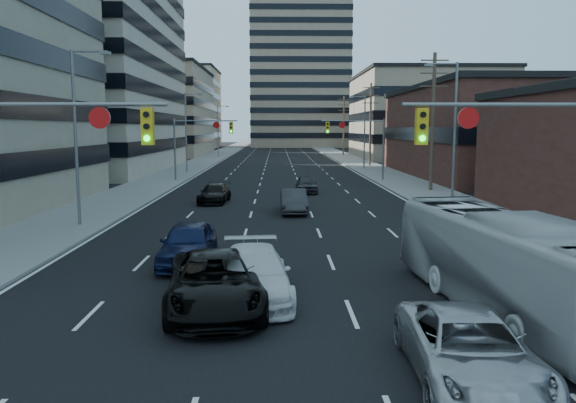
{
  "coord_description": "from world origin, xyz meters",
  "views": [
    {
      "loc": [
        -0.25,
        -8.91,
        5.1
      ],
      "look_at": [
        0.19,
        13.22,
        2.2
      ],
      "focal_mm": 35.0,
      "sensor_mm": 36.0,
      "label": 1
    }
  ],
  "objects_px": {
    "silver_suv": "(469,349)",
    "transit_bus": "(503,263)",
    "white_van": "(254,274)",
    "sedan_blue": "(188,243)",
    "black_pickup": "(215,282)"
  },
  "relations": [
    {
      "from": "white_van",
      "to": "sedan_blue",
      "type": "relative_size",
      "value": 1.09
    },
    {
      "from": "silver_suv",
      "to": "sedan_blue",
      "type": "height_order",
      "value": "sedan_blue"
    },
    {
      "from": "black_pickup",
      "to": "transit_bus",
      "type": "relative_size",
      "value": 0.56
    },
    {
      "from": "black_pickup",
      "to": "sedan_blue",
      "type": "height_order",
      "value": "sedan_blue"
    },
    {
      "from": "black_pickup",
      "to": "white_van",
      "type": "height_order",
      "value": "black_pickup"
    },
    {
      "from": "transit_bus",
      "to": "sedan_blue",
      "type": "distance_m",
      "value": 11.16
    },
    {
      "from": "white_van",
      "to": "silver_suv",
      "type": "relative_size",
      "value": 1.03
    },
    {
      "from": "white_van",
      "to": "transit_bus",
      "type": "distance_m",
      "value": 7.11
    },
    {
      "from": "black_pickup",
      "to": "sedan_blue",
      "type": "relative_size",
      "value": 1.21
    },
    {
      "from": "black_pickup",
      "to": "transit_bus",
      "type": "bearing_deg",
      "value": -9.31
    },
    {
      "from": "black_pickup",
      "to": "white_van",
      "type": "distance_m",
      "value": 1.46
    },
    {
      "from": "silver_suv",
      "to": "transit_bus",
      "type": "xyz_separation_m",
      "value": [
        2.41,
        4.35,
        0.71
      ]
    },
    {
      "from": "white_van",
      "to": "sedan_blue",
      "type": "distance_m",
      "value": 5.06
    },
    {
      "from": "silver_suv",
      "to": "transit_bus",
      "type": "bearing_deg",
      "value": 63.57
    },
    {
      "from": "white_van",
      "to": "silver_suv",
      "type": "bearing_deg",
      "value": -56.61
    }
  ]
}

